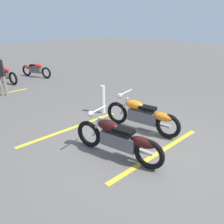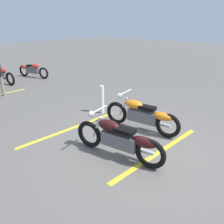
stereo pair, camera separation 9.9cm
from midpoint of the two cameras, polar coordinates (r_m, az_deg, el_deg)
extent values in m
plane|color=#66605B|center=(5.44, 7.75, -8.80)|extent=(60.00, 60.00, 0.00)
torus|color=black|center=(6.39, 1.80, -0.25)|extent=(0.68, 0.20, 0.67)
torus|color=black|center=(5.79, 14.95, -3.61)|extent=(0.68, 0.20, 0.67)
cube|color=#59595E|center=(5.99, 8.51, -1.23)|extent=(0.86, 0.33, 0.32)
ellipsoid|color=orange|center=(5.99, 6.36, 1.98)|extent=(0.55, 0.35, 0.24)
ellipsoid|color=orange|center=(5.74, 13.68, -1.22)|extent=(0.59, 0.31, 0.22)
cube|color=black|center=(5.84, 9.81, 1.00)|extent=(0.47, 0.30, 0.09)
cylinder|color=silver|center=(6.19, 3.62, 1.51)|extent=(0.27, 0.09, 0.56)
cylinder|color=silver|center=(6.02, 4.13, 5.18)|extent=(0.12, 0.62, 0.04)
sphere|color=silver|center=(6.16, 2.49, 4.26)|extent=(0.15, 0.15, 0.15)
cylinder|color=silver|center=(6.04, 12.42, -3.02)|extent=(0.71, 0.18, 0.09)
torus|color=black|center=(5.24, -5.55, -5.79)|extent=(0.68, 0.21, 0.67)
torus|color=black|center=(4.55, 10.31, -10.87)|extent=(0.68, 0.21, 0.67)
cube|color=#59595E|center=(4.77, 2.29, -7.52)|extent=(0.86, 0.34, 0.32)
ellipsoid|color=black|center=(4.76, -0.44, -3.50)|extent=(0.56, 0.35, 0.24)
ellipsoid|color=black|center=(4.48, 8.63, -7.90)|extent=(0.59, 0.32, 0.22)
cube|color=black|center=(4.58, 3.74, -4.93)|extent=(0.47, 0.30, 0.09)
cylinder|color=silver|center=(4.99, -3.59, -3.86)|extent=(0.27, 0.10, 0.56)
cylinder|color=silver|center=(4.79, -3.23, 0.54)|extent=(0.13, 0.62, 0.04)
sphere|color=silver|center=(4.95, -5.06, -0.49)|extent=(0.15, 0.15, 0.15)
cylinder|color=silver|center=(4.80, 7.29, -9.73)|extent=(0.71, 0.19, 0.09)
torus|color=black|center=(12.29, -16.64, 9.83)|extent=(0.61, 0.26, 0.60)
torus|color=black|center=(13.26, -21.25, 10.13)|extent=(0.61, 0.26, 0.60)
cube|color=#59595E|center=(12.78, -19.22, 10.33)|extent=(0.78, 0.40, 0.29)
ellipsoid|color=red|center=(12.56, -18.57, 11.48)|extent=(0.52, 0.37, 0.22)
ellipsoid|color=red|center=(13.12, -20.93, 10.96)|extent=(0.54, 0.35, 0.20)
cube|color=black|center=(12.82, -19.75, 11.45)|extent=(0.44, 0.32, 0.08)
torus|color=black|center=(11.53, -24.28, 8.05)|extent=(0.63, 0.18, 0.63)
cube|color=#59595E|center=(12.17, -26.34, 8.77)|extent=(0.81, 0.31, 0.30)
ellipsoid|color=red|center=(11.90, -25.94, 9.97)|extent=(0.52, 0.32, 0.22)
cube|color=black|center=(12.23, -26.84, 10.00)|extent=(0.44, 0.28, 0.08)
cylinder|color=gray|center=(9.91, -25.94, 6.19)|extent=(0.12, 0.12, 0.81)
cylinder|color=gray|center=(9.96, -26.83, 6.12)|extent=(0.12, 0.12, 0.81)
cube|color=black|center=(9.78, -27.12, 10.19)|extent=(0.29, 0.30, 0.64)
cylinder|color=white|center=(7.11, -2.01, 3.28)|extent=(0.14, 0.14, 0.94)
cube|color=yellow|center=(5.25, 12.63, -10.38)|extent=(0.44, 3.20, 0.01)
cube|color=yellow|center=(6.33, -10.05, -4.14)|extent=(0.44, 3.20, 0.01)
camera|label=1|loc=(0.05, 90.51, -0.21)|focal=34.86mm
camera|label=2|loc=(0.05, -89.49, 0.21)|focal=34.86mm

